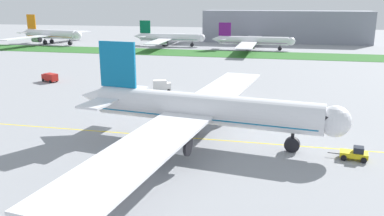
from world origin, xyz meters
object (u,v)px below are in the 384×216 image
at_px(ground_crew_marshaller_front, 182,129).
at_px(service_truck_baggage_loader, 50,77).
at_px(pushback_tug, 355,154).
at_px(service_truck_fuel_bowser, 162,86).
at_px(parked_airliner_far_left, 51,34).
at_px(parked_airliner_far_centre, 169,38).
at_px(parked_airliner_far_right, 252,41).
at_px(ground_crew_wingwalker_port, 109,194).
at_px(airliner_foreground, 201,109).

height_order(ground_crew_marshaller_front, service_truck_baggage_loader, service_truck_baggage_loader).
xyz_separation_m(pushback_tug, service_truck_baggage_loader, (-79.90, 44.78, 0.46)).
relative_size(ground_crew_marshaller_front, service_truck_fuel_bowser, 0.30).
xyz_separation_m(service_truck_baggage_loader, parked_airliner_far_left, (-58.18, 96.27, 4.04)).
bearing_deg(parked_airliner_far_centre, parked_airliner_far_left, -175.72).
bearing_deg(parked_airliner_far_right, service_truck_baggage_loader, -119.58).
relative_size(ground_crew_wingwalker_port, parked_airliner_far_right, 0.02).
distance_m(service_truck_fuel_bowser, parked_airliner_far_right, 101.41).
xyz_separation_m(pushback_tug, ground_crew_wingwalker_port, (-31.69, -20.81, 0.02)).
distance_m(pushback_tug, parked_airliner_far_right, 141.59).
bearing_deg(ground_crew_wingwalker_port, parked_airliner_far_centre, 103.33).
distance_m(service_truck_baggage_loader, parked_airliner_far_centre, 101.69).
distance_m(ground_crew_marshaller_front, service_truck_baggage_loader, 64.00).
height_order(parked_airliner_far_left, parked_airliner_far_right, parked_airliner_far_left).
height_order(service_truck_fuel_bowser, parked_airliner_far_right, parked_airliner_far_right).
bearing_deg(service_truck_fuel_bowser, parked_airliner_far_left, 133.01).
distance_m(ground_crew_wingwalker_port, parked_airliner_far_right, 160.00).
xyz_separation_m(ground_crew_marshaller_front, parked_airliner_far_centre, (-42.20, 140.10, 3.59)).
bearing_deg(airliner_foreground, service_truck_baggage_loader, 142.93).
bearing_deg(ground_crew_marshaller_front, pushback_tug, -11.58).
relative_size(ground_crew_wingwalker_port, parked_airliner_far_left, 0.03).
relative_size(airliner_foreground, pushback_tug, 12.85).
bearing_deg(parked_airliner_far_left, parked_airliner_far_right, -1.02).
bearing_deg(ground_crew_marshaller_front, airliner_foreground, -33.30).
height_order(pushback_tug, ground_crew_wingwalker_port, pushback_tug).
xyz_separation_m(service_truck_baggage_loader, service_truck_fuel_bowser, (36.97, -5.72, 0.27)).
relative_size(service_truck_fuel_bowser, parked_airliner_far_right, 0.08).
height_order(service_truck_baggage_loader, parked_airliner_far_right, parked_airliner_far_right).
xyz_separation_m(parked_airliner_far_left, parked_airliner_far_right, (111.70, -1.98, -0.99)).
xyz_separation_m(pushback_tug, parked_airliner_far_right, (-26.38, 139.06, 3.50)).
bearing_deg(service_truck_baggage_loader, parked_airliner_far_right, 60.42).
distance_m(pushback_tug, parked_airliner_far_centre, 162.53).
relative_size(ground_crew_wingwalker_port, service_truck_baggage_loader, 0.28).
xyz_separation_m(ground_crew_marshaller_front, service_truck_fuel_bowser, (-13.91, 33.10, 0.75)).
relative_size(service_truck_fuel_bowser, parked_airliner_far_centre, 0.08).
bearing_deg(ground_crew_wingwalker_port, parked_airliner_far_left, 123.32).
relative_size(ground_crew_wingwalker_port, ground_crew_marshaller_front, 1.05).
xyz_separation_m(parked_airliner_far_left, parked_airliner_far_centre, (66.85, 5.00, -0.92)).
bearing_deg(pushback_tug, service_truck_baggage_loader, 150.73).
bearing_deg(parked_airliner_far_left, pushback_tug, -45.61).
distance_m(ground_crew_marshaller_front, parked_airliner_far_left, 173.68).
bearing_deg(pushback_tug, parked_airliner_far_centre, 116.00).
bearing_deg(ground_crew_wingwalker_port, pushback_tug, 33.29).
distance_m(ground_crew_marshaller_front, parked_airliner_far_right, 133.19).
distance_m(pushback_tug, parked_airliner_far_left, 197.43).
bearing_deg(parked_airliner_far_centre, pushback_tug, -64.00).
bearing_deg(parked_airliner_far_right, airliner_foreground, -89.45).
height_order(airliner_foreground, parked_airliner_far_centre, airliner_foreground).
bearing_deg(pushback_tug, airliner_foreground, 172.37).
xyz_separation_m(ground_crew_marshaller_front, service_truck_baggage_loader, (-50.88, 38.83, 0.48)).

